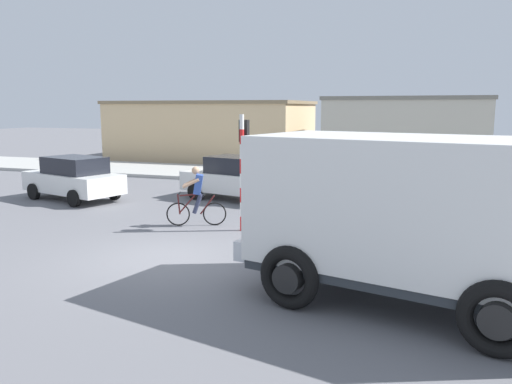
{
  "coord_description": "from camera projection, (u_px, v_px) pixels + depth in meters",
  "views": [
    {
      "loc": [
        5.62,
        -9.95,
        3.38
      ],
      "look_at": [
        1.26,
        2.5,
        1.2
      ],
      "focal_mm": 35.97,
      "sensor_mm": 36.0,
      "label": 1
    }
  ],
  "objects": [
    {
      "name": "truck_foreground",
      "position": [
        408.0,
        210.0,
        8.68
      ],
      "size": [
        5.83,
        3.71,
        2.9
      ],
      "color": "white",
      "rests_on": "ground"
    },
    {
      "name": "ground_plane",
      "position": [
        167.0,
        258.0,
        11.65
      ],
      "size": [
        120.0,
        120.0,
        0.0
      ],
      "primitive_type": "plane",
      "color": "slate"
    },
    {
      "name": "sidewalk_far",
      "position": [
        310.0,
        177.0,
        24.72
      ],
      "size": [
        80.0,
        5.0,
        0.16
      ],
      "primitive_type": "cube",
      "color": "#ADADA8",
      "rests_on": "ground"
    },
    {
      "name": "cyclist",
      "position": [
        197.0,
        196.0,
        14.71
      ],
      "size": [
        1.62,
        0.76,
        1.72
      ],
      "color": "black",
      "rests_on": "ground"
    },
    {
      "name": "car_red_near",
      "position": [
        74.0,
        178.0,
        18.86
      ],
      "size": [
        4.32,
        2.77,
        1.6
      ],
      "color": "white",
      "rests_on": "ground"
    },
    {
      "name": "traffic_light_pole",
      "position": [
        243.0,
        156.0,
        13.99
      ],
      "size": [
        0.24,
        0.43,
        3.2
      ],
      "color": "red",
      "rests_on": "ground"
    },
    {
      "name": "building_mid_block",
      "position": [
        405.0,
        133.0,
        28.34
      ],
      "size": [
        8.53,
        5.6,
        3.96
      ],
      "color": "#B2AD9E",
      "rests_on": "ground"
    },
    {
      "name": "building_corner_left",
      "position": [
        213.0,
        130.0,
        33.53
      ],
      "size": [
        12.23,
        7.48,
        3.78
      ],
      "color": "#D1B284",
      "rests_on": "ground"
    },
    {
      "name": "car_white_mid",
      "position": [
        236.0,
        178.0,
        18.9
      ],
      "size": [
        4.3,
        2.63,
        1.6
      ],
      "color": "white",
      "rests_on": "ground"
    }
  ]
}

